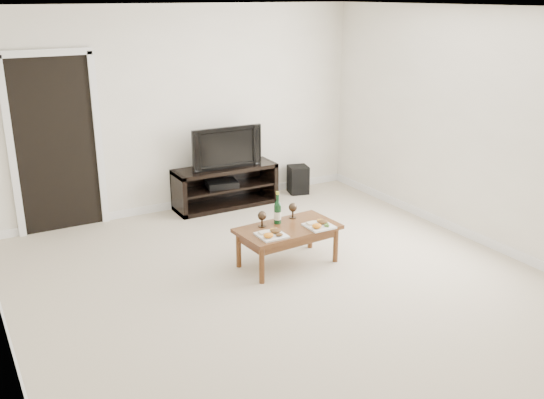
{
  "coord_description": "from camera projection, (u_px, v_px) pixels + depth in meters",
  "views": [
    {
      "loc": [
        -2.73,
        -4.49,
        2.72
      ],
      "look_at": [
        0.17,
        0.65,
        0.7
      ],
      "focal_mm": 40.0,
      "sensor_mm": 36.0,
      "label": 1
    }
  ],
  "objects": [
    {
      "name": "plate_right",
      "position": [
        319.0,
        224.0,
        6.26
      ],
      "size": [
        0.27,
        0.27,
        0.07
      ],
      "primitive_type": "cube",
      "color": "white",
      "rests_on": "coffee_table"
    },
    {
      "name": "back_wall",
      "position": [
        179.0,
        110.0,
        7.71
      ],
      "size": [
        5.0,
        0.04,
        2.6
      ],
      "primitive_type": "cube",
      "color": "white",
      "rests_on": "ground"
    },
    {
      "name": "wine_bottle",
      "position": [
        278.0,
        208.0,
        6.31
      ],
      "size": [
        0.07,
        0.07,
        0.35
      ],
      "primitive_type": "cylinder",
      "color": "#0E3518",
      "rests_on": "coffee_table"
    },
    {
      "name": "floor",
      "position": [
        290.0,
        290.0,
        5.85
      ],
      "size": [
        5.5,
        5.5,
        0.0
      ],
      "primitive_type": "plane",
      "color": "beige",
      "rests_on": "ground"
    },
    {
      "name": "subwoofer",
      "position": [
        298.0,
        179.0,
        8.62
      ],
      "size": [
        0.32,
        0.32,
        0.4
      ],
      "primitive_type": "cube",
      "rotation": [
        0.0,
        0.0,
        -0.25
      ],
      "color": "black",
      "rests_on": "ground"
    },
    {
      "name": "television",
      "position": [
        224.0,
        146.0,
        7.87
      ],
      "size": [
        0.95,
        0.16,
        0.55
      ],
      "primitive_type": "imported",
      "rotation": [
        0.0,
        0.0,
        -0.03
      ],
      "color": "black",
      "rests_on": "media_console"
    },
    {
      "name": "goblet_right",
      "position": [
        293.0,
        210.0,
        6.49
      ],
      "size": [
        0.09,
        0.09,
        0.17
      ],
      "primitive_type": null,
      "color": "#34281C",
      "rests_on": "coffee_table"
    },
    {
      "name": "ceiling",
      "position": [
        293.0,
        5.0,
        5.0
      ],
      "size": [
        5.0,
        5.5,
        0.04
      ],
      "primitive_type": "cube",
      "color": "white",
      "rests_on": "back_wall"
    },
    {
      "name": "goblet_left",
      "position": [
        262.0,
        219.0,
        6.25
      ],
      "size": [
        0.09,
        0.09,
        0.17
      ],
      "primitive_type": null,
      "color": "#34281C",
      "rests_on": "coffee_table"
    },
    {
      "name": "doorway",
      "position": [
        56.0,
        146.0,
        7.05
      ],
      "size": [
        0.9,
        0.02,
        2.05
      ],
      "primitive_type": "cube",
      "color": "black",
      "rests_on": "ground"
    },
    {
      "name": "av_receiver",
      "position": [
        222.0,
        184.0,
        8.0
      ],
      "size": [
        0.45,
        0.37,
        0.08
      ],
      "primitive_type": "cube",
      "rotation": [
        0.0,
        0.0,
        -0.19
      ],
      "color": "black",
      "rests_on": "media_console"
    },
    {
      "name": "plate_left",
      "position": [
        271.0,
        233.0,
        6.02
      ],
      "size": [
        0.27,
        0.27,
        0.07
      ],
      "primitive_type": "cube",
      "color": "white",
      "rests_on": "coffee_table"
    },
    {
      "name": "media_console",
      "position": [
        225.0,
        187.0,
        8.05
      ],
      "size": [
        1.38,
        0.45,
        0.55
      ],
      "primitive_type": "cube",
      "color": "black",
      "rests_on": "ground"
    },
    {
      "name": "coffee_table",
      "position": [
        288.0,
        246.0,
        6.34
      ],
      "size": [
        1.08,
        0.64,
        0.42
      ],
      "primitive_type": "cube",
      "rotation": [
        0.0,
        0.0,
        0.07
      ],
      "color": "brown",
      "rests_on": "ground"
    }
  ]
}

